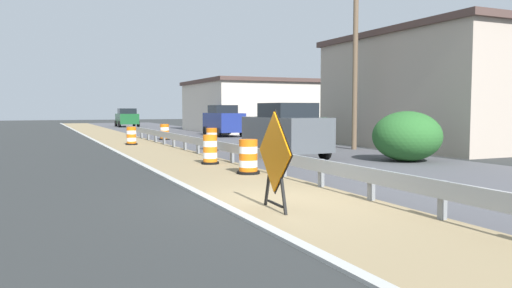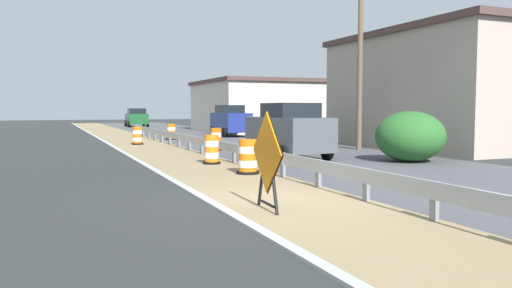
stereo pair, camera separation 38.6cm
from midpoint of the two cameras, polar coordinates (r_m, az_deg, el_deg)
ground_plane at (r=10.62m, az=1.86°, el=-6.62°), size 160.00×160.00×0.00m
median_dirt_strip at (r=10.80m, az=3.81°, el=-6.43°), size 3.21×120.00×0.01m
far_lane_asphalt at (r=14.31m, az=24.25°, el=-4.19°), size 8.07×120.00×0.00m
curb_near_edge at (r=10.12m, az=-4.82°, el=-7.14°), size 0.20×120.00×0.11m
guardrail_median at (r=10.93m, az=11.70°, el=-3.65°), size 0.18×58.98×0.71m
warning_sign_diamond at (r=9.68m, az=0.99°, el=-1.37°), size 0.15×1.64×1.96m
traffic_barrel_nearest at (r=15.08m, az=-1.62°, el=-1.64°), size 0.70×0.70×1.04m
traffic_barrel_close at (r=17.80m, az=-5.85°, el=-0.79°), size 0.63×0.63×1.03m
traffic_barrel_mid at (r=23.58m, az=-5.51°, el=0.42°), size 0.63×0.63×1.04m
traffic_barrel_far at (r=31.94m, az=-10.67°, el=1.26°), size 0.69×0.69×0.98m
traffic_barrel_farther at (r=27.90m, az=-14.34°, el=0.80°), size 0.63×0.63×0.97m
car_lead_near_lane at (r=19.97m, az=2.83°, el=1.54°), size 2.23×4.27×2.17m
car_trailing_near_lane at (r=26.14m, az=3.23°, el=2.04°), size 2.08×4.55×2.09m
car_lead_far_lane at (r=54.97m, az=-14.63°, el=2.92°), size 2.22×4.06×1.94m
car_mid_far_lane at (r=35.68m, az=-4.04°, el=2.66°), size 2.06×4.27×2.19m
roadside_shop_near at (r=27.58m, az=20.39°, el=5.73°), size 8.65×11.36×5.75m
roadside_shop_far at (r=43.25m, az=-1.30°, el=4.35°), size 8.82×10.84×4.32m
utility_pole_near at (r=24.56m, az=10.77°, el=10.82°), size 0.24×1.80×9.44m
bush_roadside at (r=19.39m, az=16.21°, el=0.85°), size 2.54×2.54×1.87m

